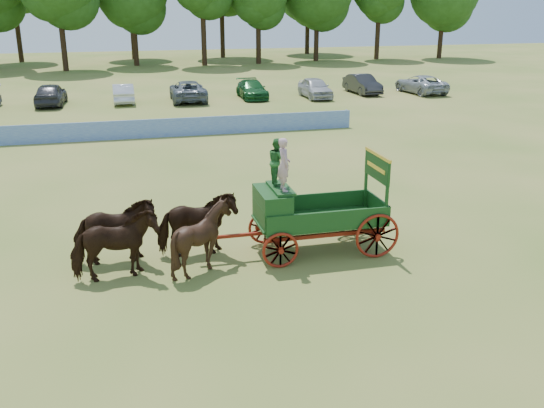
% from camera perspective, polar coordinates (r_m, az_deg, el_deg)
% --- Properties ---
extents(ground, '(160.00, 160.00, 0.00)m').
position_cam_1_polar(ground, '(17.87, -8.11, -6.00)').
color(ground, olive).
rests_on(ground, ground).
extents(horse_lead_left, '(2.50, 1.43, 1.99)m').
position_cam_1_polar(horse_lead_left, '(17.19, -14.56, -3.84)').
color(horse_lead_left, '#311C0D').
rests_on(horse_lead_left, ground).
extents(horse_lead_right, '(2.39, 1.15, 1.99)m').
position_cam_1_polar(horse_lead_right, '(18.21, -14.59, -2.55)').
color(horse_lead_right, '#311C0D').
rests_on(horse_lead_right, ground).
extents(horse_wheel_left, '(1.98, 1.80, 2.00)m').
position_cam_1_polar(horse_wheel_left, '(17.30, -6.60, -3.18)').
color(horse_wheel_left, '#311C0D').
rests_on(horse_wheel_left, ground).
extents(horse_wheel_right, '(2.40, 1.16, 1.99)m').
position_cam_1_polar(horse_wheel_right, '(18.32, -7.08, -1.94)').
color(horse_wheel_right, '#311C0D').
rests_on(horse_wheel_right, ground).
extents(farm_dray, '(6.00, 2.00, 3.71)m').
position_cam_1_polar(farm_dray, '(18.20, 2.41, -0.03)').
color(farm_dray, maroon).
rests_on(farm_dray, ground).
extents(sponsor_banner, '(26.00, 0.08, 1.05)m').
position_cam_1_polar(sponsor_banner, '(34.88, -13.19, 6.84)').
color(sponsor_banner, '#2046B1').
rests_on(sponsor_banner, ground).
extents(parked_cars, '(51.55, 6.72, 1.64)m').
position_cam_1_polar(parked_cars, '(46.98, -14.08, 10.04)').
color(parked_cars, silver).
rests_on(parked_cars, ground).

